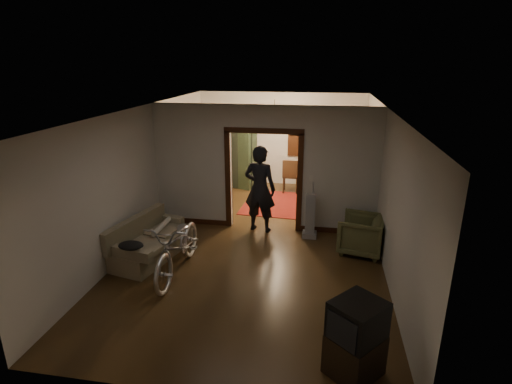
% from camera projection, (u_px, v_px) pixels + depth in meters
% --- Properties ---
extents(floor, '(5.00, 8.50, 0.01)m').
position_uv_depth(floor, '(258.00, 240.00, 8.60)').
color(floor, '#301F0F').
rests_on(floor, ground).
extents(ceiling, '(5.00, 8.50, 0.01)m').
position_uv_depth(ceiling, '(259.00, 109.00, 7.72)').
color(ceiling, white).
rests_on(ceiling, floor).
extents(wall_back, '(5.00, 0.02, 2.80)m').
position_uv_depth(wall_back, '(281.00, 139.00, 12.14)').
color(wall_back, beige).
rests_on(wall_back, floor).
extents(wall_left, '(0.02, 8.50, 2.80)m').
position_uv_depth(wall_left, '(144.00, 173.00, 8.56)').
color(wall_left, beige).
rests_on(wall_left, floor).
extents(wall_right, '(0.02, 8.50, 2.80)m').
position_uv_depth(wall_right, '(385.00, 184.00, 7.76)').
color(wall_right, beige).
rests_on(wall_right, floor).
extents(partition_wall, '(5.00, 0.14, 2.80)m').
position_uv_depth(partition_wall, '(264.00, 169.00, 8.86)').
color(partition_wall, beige).
rests_on(partition_wall, floor).
extents(door_casing, '(1.74, 0.20, 2.32)m').
position_uv_depth(door_casing, '(264.00, 182.00, 8.96)').
color(door_casing, black).
rests_on(door_casing, floor).
extents(far_window, '(0.98, 0.06, 1.28)m').
position_uv_depth(far_window, '(304.00, 135.00, 11.94)').
color(far_window, black).
rests_on(far_window, wall_back).
extents(chandelier, '(0.24, 0.24, 0.24)m').
position_uv_depth(chandelier, '(274.00, 115.00, 10.20)').
color(chandelier, '#FFE0A5').
rests_on(chandelier, ceiling).
extents(light_switch, '(0.08, 0.01, 0.12)m').
position_uv_depth(light_switch, '(311.00, 178.00, 8.67)').
color(light_switch, silver).
rests_on(light_switch, partition_wall).
extents(sofa, '(1.16, 1.89, 0.81)m').
position_uv_depth(sofa, '(151.00, 238.00, 7.78)').
color(sofa, '#6E6549').
rests_on(sofa, floor).
extents(rolled_paper, '(0.10, 0.82, 0.10)m').
position_uv_depth(rolled_paper, '(162.00, 226.00, 8.00)').
color(rolled_paper, beige).
rests_on(rolled_paper, sofa).
extents(jacket, '(0.44, 0.33, 0.13)m').
position_uv_depth(jacket, '(131.00, 245.00, 6.83)').
color(jacket, black).
rests_on(jacket, sofa).
extents(bicycle, '(0.73, 2.06, 1.08)m').
position_uv_depth(bicycle, '(178.00, 246.00, 7.13)').
color(bicycle, silver).
rests_on(bicycle, floor).
extents(armchair, '(1.02, 1.00, 0.78)m').
position_uv_depth(armchair, '(361.00, 234.00, 7.97)').
color(armchair, brown).
rests_on(armchair, floor).
extents(tv_stand, '(0.80, 0.80, 0.54)m').
position_uv_depth(tv_stand, '(354.00, 355.00, 4.89)').
color(tv_stand, black).
rests_on(tv_stand, floor).
extents(crt_tv, '(0.78, 0.79, 0.51)m').
position_uv_depth(crt_tv, '(358.00, 321.00, 4.74)').
color(crt_tv, black).
rests_on(crt_tv, tv_stand).
extents(vacuum, '(0.37, 0.33, 1.01)m').
position_uv_depth(vacuum, '(310.00, 216.00, 8.60)').
color(vacuum, gray).
rests_on(vacuum, floor).
extents(person, '(0.79, 0.59, 1.96)m').
position_uv_depth(person, '(260.00, 189.00, 8.83)').
color(person, black).
rests_on(person, floor).
extents(oriental_rug, '(1.67, 2.13, 0.02)m').
position_uv_depth(oriental_rug, '(274.00, 203.00, 10.81)').
color(oriental_rug, '#640F0F').
rests_on(oriental_rug, floor).
extents(locker, '(1.02, 0.78, 1.81)m').
position_uv_depth(locker, '(240.00, 158.00, 11.99)').
color(locker, '#202E1B').
rests_on(locker, floor).
extents(globe, '(0.28, 0.28, 0.28)m').
position_uv_depth(globe, '(239.00, 123.00, 11.66)').
color(globe, '#1E5972').
rests_on(globe, locker).
extents(desk, '(1.08, 0.71, 0.75)m').
position_uv_depth(desk, '(316.00, 178.00, 11.81)').
color(desk, black).
rests_on(desk, floor).
extents(desk_chair, '(0.54, 0.54, 1.00)m').
position_uv_depth(desk_chair, '(291.00, 176.00, 11.58)').
color(desk_chair, black).
rests_on(desk_chair, floor).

